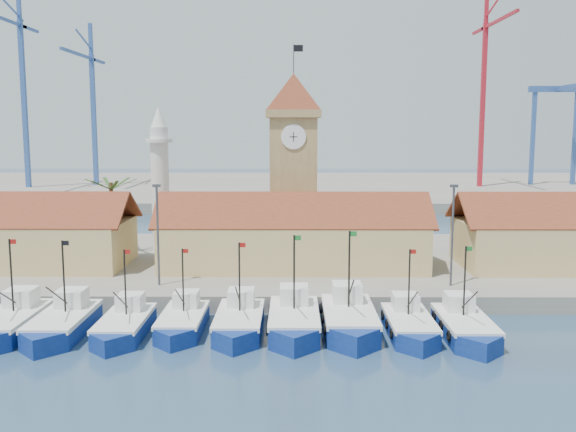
{
  "coord_description": "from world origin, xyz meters",
  "views": [
    {
      "loc": [
        -0.06,
        -43.79,
        15.4
      ],
      "look_at": [
        -0.53,
        18.0,
        6.91
      ],
      "focal_mm": 40.0,
      "sensor_mm": 36.0,
      "label": 1
    }
  ],
  "objects_px": {
    "boat_0": "(9,325)",
    "clock_tower": "(293,160)",
    "boat_4": "(239,324)",
    "minaret": "(160,179)"
  },
  "relations": [
    {
      "from": "boat_4",
      "to": "clock_tower",
      "type": "height_order",
      "value": "clock_tower"
    },
    {
      "from": "boat_4",
      "to": "minaret",
      "type": "height_order",
      "value": "minaret"
    },
    {
      "from": "clock_tower",
      "to": "minaret",
      "type": "xyz_separation_m",
      "value": [
        -15.0,
        2.0,
        -2.23
      ]
    },
    {
      "from": "boat_0",
      "to": "boat_4",
      "type": "bearing_deg",
      "value": 1.8
    },
    {
      "from": "boat_0",
      "to": "boat_4",
      "type": "relative_size",
      "value": 1.05
    },
    {
      "from": "clock_tower",
      "to": "minaret",
      "type": "relative_size",
      "value": 1.39
    },
    {
      "from": "minaret",
      "to": "boat_4",
      "type": "bearing_deg",
      "value": -66.52
    },
    {
      "from": "clock_tower",
      "to": "boat_4",
      "type": "bearing_deg",
      "value": -100.15
    },
    {
      "from": "boat_0",
      "to": "clock_tower",
      "type": "bearing_deg",
      "value": 47.88
    },
    {
      "from": "boat_0",
      "to": "boat_4",
      "type": "height_order",
      "value": "boat_0"
    }
  ]
}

